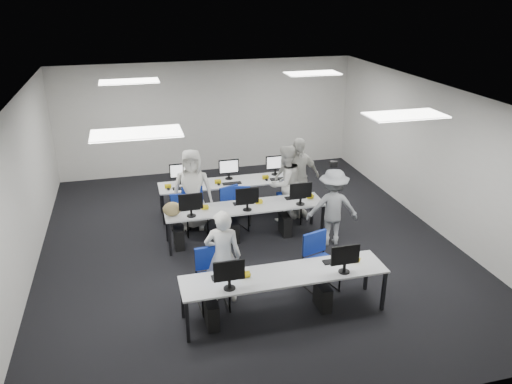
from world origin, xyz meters
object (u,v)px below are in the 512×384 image
object	(u,v)px
chair_2	(195,219)
photographer	(333,207)
chair_0	(213,289)
chair_7	(288,203)
chair_5	(180,215)
student_1	(285,183)
student_0	(223,256)
chair_3	(234,217)
student_2	(193,189)
desk_front	(285,277)
student_3	(297,178)
chair_6	(241,209)
chair_1	(320,272)
chair_4	(292,208)
desk_mid	(245,209)

from	to	relation	value
chair_2	photographer	size ratio (longest dim) A/B	0.60
chair_0	chair_7	size ratio (longest dim) A/B	1.14
chair_2	chair_5	bearing A→B (deg)	127.15
chair_2	student_1	size ratio (longest dim) A/B	0.56
chair_2	chair_7	size ratio (longest dim) A/B	1.11
student_0	photographer	size ratio (longest dim) A/B	1.03
chair_3	student_2	bearing A→B (deg)	136.59
student_0	student_1	distance (m)	3.28
desk_front	chair_2	xyz separation A→B (m)	(-0.94, 3.18, -0.38)
desk_front	student_3	world-z (taller)	student_3
chair_5	student_1	bearing A→B (deg)	-2.33
chair_0	chair_6	xyz separation A→B (m)	(1.14, 2.93, -0.02)
chair_2	student_3	world-z (taller)	student_3
chair_1	chair_2	distance (m)	3.18
chair_5	desk_front	bearing A→B (deg)	-67.88
chair_0	chair_4	size ratio (longest dim) A/B	1.09
desk_front	student_0	world-z (taller)	student_0
chair_1	student_1	xyz separation A→B (m)	(0.24, 2.77, 0.54)
student_1	chair_5	bearing A→B (deg)	-28.96
chair_0	photographer	size ratio (longest dim) A/B	0.62
chair_5	chair_7	distance (m)	2.43
chair_2	chair_5	distance (m)	0.43
chair_0	chair_1	size ratio (longest dim) A/B	0.99
chair_1	student_3	size ratio (longest dim) A/B	0.54
chair_4	photographer	xyz separation A→B (m)	(0.41, -1.23, 0.50)
chair_1	student_3	xyz separation A→B (m)	(0.56, 2.90, 0.59)
chair_1	chair_2	bearing A→B (deg)	106.94
student_3	desk_mid	bearing A→B (deg)	-154.32
chair_0	student_1	size ratio (longest dim) A/B	0.57
photographer	student_0	bearing A→B (deg)	41.48
chair_2	chair_4	size ratio (longest dim) A/B	1.06
desk_front	photographer	world-z (taller)	photographer
desk_mid	chair_5	world-z (taller)	chair_5
student_2	student_1	bearing A→B (deg)	7.71
chair_7	student_1	distance (m)	0.65
chair_0	chair_7	bearing A→B (deg)	51.01
chair_3	chair_4	distance (m)	1.36
desk_mid	chair_2	size ratio (longest dim) A/B	3.39
desk_front	chair_0	bearing A→B (deg)	154.81
student_2	chair_5	bearing A→B (deg)	175.79
chair_0	chair_6	bearing A→B (deg)	66.16
chair_6	student_3	xyz separation A→B (m)	(1.28, 0.02, 0.62)
chair_1	chair_7	size ratio (longest dim) A/B	1.15
desk_front	chair_4	size ratio (longest dim) A/B	3.58
desk_mid	student_0	distance (m)	2.15
student_3	student_2	bearing A→B (deg)	174.51
chair_4	photographer	distance (m)	1.39
chair_6	student_2	bearing A→B (deg)	-163.96
chair_5	student_1	xyz separation A→B (m)	(2.28, -0.21, 0.59)
chair_1	student_3	world-z (taller)	student_3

